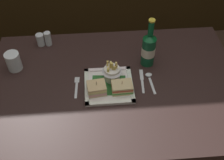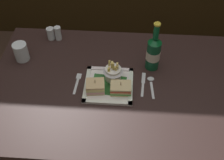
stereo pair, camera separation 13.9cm
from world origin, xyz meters
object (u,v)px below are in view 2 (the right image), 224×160
object	(u,v)px
dining_table	(115,102)
beer_bottle	(153,52)
fork	(77,82)
knife	(143,83)
sandwich_half_right	(121,88)
water_glass	(21,53)
salt_shaker	(51,34)
square_plate	(109,85)
sandwich_half_left	(95,86)
pepper_shaker	(58,34)
fries_cup	(113,72)
spoon	(151,82)

from	to	relation	value
dining_table	beer_bottle	xyz separation A→B (m)	(0.18, 0.14, 0.24)
fork	knife	size ratio (longest dim) A/B	0.87
sandwich_half_right	water_glass	xyz separation A→B (m)	(-0.54, 0.20, 0.01)
dining_table	salt_shaker	distance (m)	0.54
dining_table	square_plate	world-z (taller)	square_plate
beer_bottle	salt_shaker	size ratio (longest dim) A/B	3.86
water_glass	knife	bearing A→B (deg)	-11.91
sandwich_half_left	salt_shaker	bearing A→B (deg)	127.91
dining_table	sandwich_half_right	world-z (taller)	sandwich_half_right
square_plate	fork	world-z (taller)	square_plate
sandwich_half_right	knife	xyz separation A→B (m)	(0.11, 0.07, -0.03)
dining_table	pepper_shaker	distance (m)	0.51
square_plate	salt_shaker	bearing A→B (deg)	136.05
water_glass	salt_shaker	bearing A→B (deg)	56.72
beer_bottle	fork	distance (m)	0.41
beer_bottle	pepper_shaker	world-z (taller)	beer_bottle
beer_bottle	salt_shaker	distance (m)	0.61
knife	pepper_shaker	world-z (taller)	pepper_shaker
fries_cup	water_glass	distance (m)	0.51
dining_table	water_glass	distance (m)	0.56
fries_cup	spoon	world-z (taller)	fries_cup
dining_table	fries_cup	xyz separation A→B (m)	(-0.01, 0.03, 0.20)
pepper_shaker	salt_shaker	bearing A→B (deg)	180.00
pepper_shaker	sandwich_half_left	bearing A→B (deg)	-56.34
sandwich_half_right	pepper_shaker	size ratio (longest dim) A/B	1.23
sandwich_half_left	fork	bearing A→B (deg)	151.81
beer_bottle	sandwich_half_right	bearing A→B (deg)	-128.96
fries_cup	pepper_shaker	size ratio (longest dim) A/B	1.42
dining_table	sandwich_half_left	size ratio (longest dim) A/B	13.31
salt_shaker	sandwich_half_right	bearing A→B (deg)	-42.42
square_plate	water_glass	xyz separation A→B (m)	(-0.47, 0.17, 0.04)
beer_bottle	square_plate	bearing A→B (deg)	-144.53
square_plate	sandwich_half_right	size ratio (longest dim) A/B	2.34
sandwich_half_right	beer_bottle	world-z (taller)	beer_bottle
beer_bottle	pepper_shaker	bearing A→B (deg)	159.91
fork	fries_cup	bearing A→B (deg)	9.10
square_plate	pepper_shaker	size ratio (longest dim) A/B	2.87
sandwich_half_left	sandwich_half_right	bearing A→B (deg)	0.00
fries_cup	spoon	distance (m)	0.20
sandwich_half_right	knife	bearing A→B (deg)	31.86
square_plate	knife	distance (m)	0.17
fries_cup	pepper_shaker	world-z (taller)	fries_cup
beer_bottle	water_glass	xyz separation A→B (m)	(-0.69, 0.01, -0.06)
sandwich_half_left	fries_cup	size ratio (longest dim) A/B	0.81
water_glass	fork	bearing A→B (deg)	-25.47
sandwich_half_right	salt_shaker	size ratio (longest dim) A/B	1.41
fries_cup	pepper_shaker	bearing A→B (deg)	137.90
sandwich_half_left	spoon	distance (m)	0.28
square_plate	beer_bottle	bearing A→B (deg)	35.47
sandwich_half_left	spoon	size ratio (longest dim) A/B	0.67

